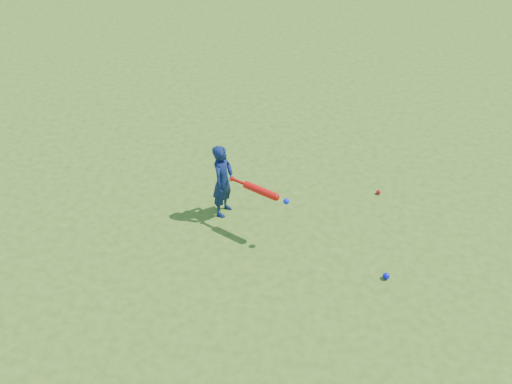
# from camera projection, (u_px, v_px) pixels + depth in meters

# --- Properties ---
(ground) EXTENTS (80.00, 80.00, 0.00)m
(ground) POSITION_uv_depth(u_px,v_px,m) (162.00, 217.00, 7.22)
(ground) COLOR #3E6D1A
(ground) RESTS_ON ground
(child) EXTENTS (0.34, 0.41, 0.98)m
(child) POSITION_uv_depth(u_px,v_px,m) (223.00, 181.00, 7.01)
(child) COLOR #0F1E49
(child) RESTS_ON ground
(ground_ball_red) EXTENTS (0.06, 0.06, 0.06)m
(ground_ball_red) POSITION_uv_depth(u_px,v_px,m) (378.00, 192.00, 7.59)
(ground_ball_red) COLOR red
(ground_ball_red) RESTS_ON ground
(ground_ball_blue) EXTENTS (0.08, 0.08, 0.08)m
(ground_ball_blue) POSITION_uv_depth(u_px,v_px,m) (386.00, 276.00, 6.32)
(ground_ball_blue) COLOR #0B12C4
(ground_ball_blue) RESTS_ON ground
(bat_swing) EXTENTS (0.72, 0.46, 0.09)m
(bat_swing) POSITION_uv_depth(u_px,v_px,m) (263.00, 192.00, 6.60)
(bat_swing) COLOR red
(bat_swing) RESTS_ON ground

